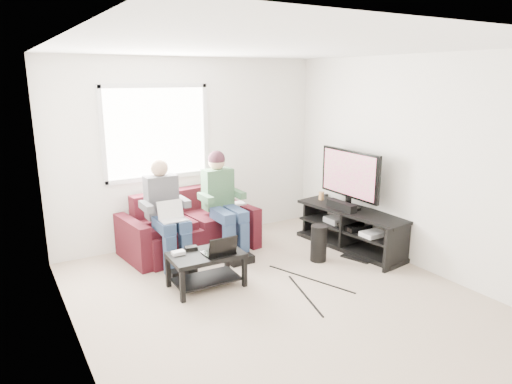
% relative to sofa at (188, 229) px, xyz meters
% --- Properties ---
extents(floor, '(4.50, 4.50, 0.00)m').
position_rel_sofa_xyz_m(floor, '(0.27, -1.82, -0.30)').
color(floor, '#BEA794').
rests_on(floor, ground).
extents(ceiling, '(4.50, 4.50, 0.00)m').
position_rel_sofa_xyz_m(ceiling, '(0.27, -1.82, 2.30)').
color(ceiling, white).
rests_on(ceiling, wall_back).
extents(wall_back, '(4.50, 0.00, 4.50)m').
position_rel_sofa_xyz_m(wall_back, '(0.27, 0.43, 1.00)').
color(wall_back, white).
rests_on(wall_back, floor).
extents(wall_front, '(4.50, 0.00, 4.50)m').
position_rel_sofa_xyz_m(wall_front, '(0.27, -4.07, 1.00)').
color(wall_front, white).
rests_on(wall_front, floor).
extents(wall_left, '(0.00, 4.50, 4.50)m').
position_rel_sofa_xyz_m(wall_left, '(-1.73, -1.82, 1.00)').
color(wall_left, white).
rests_on(wall_left, floor).
extents(wall_right, '(0.00, 4.50, 4.50)m').
position_rel_sofa_xyz_m(wall_right, '(2.27, -1.82, 1.00)').
color(wall_right, white).
rests_on(wall_right, floor).
extents(window, '(1.48, 0.04, 1.28)m').
position_rel_sofa_xyz_m(window, '(-0.23, 0.41, 1.30)').
color(window, white).
rests_on(window, wall_back).
extents(sofa, '(1.82, 0.98, 0.81)m').
position_rel_sofa_xyz_m(sofa, '(0.00, 0.00, 0.00)').
color(sofa, '#481217').
rests_on(sofa, floor).
extents(person_left, '(0.40, 0.70, 1.33)m').
position_rel_sofa_xyz_m(person_left, '(-0.40, -0.29, 0.42)').
color(person_left, navy).
rests_on(person_left, sofa).
extents(person_right, '(0.40, 0.71, 1.37)m').
position_rel_sofa_xyz_m(person_right, '(0.40, -0.27, 0.48)').
color(person_right, navy).
rests_on(person_right, sofa).
extents(laptop_silver, '(0.33, 0.24, 0.24)m').
position_rel_sofa_xyz_m(laptop_silver, '(-0.40, -0.53, 0.40)').
color(laptop_silver, silver).
rests_on(laptop_silver, person_left).
extents(coffee_table, '(0.83, 0.52, 0.41)m').
position_rel_sofa_xyz_m(coffee_table, '(-0.26, -1.16, -0.01)').
color(coffee_table, black).
rests_on(coffee_table, floor).
extents(laptop_black, '(0.35, 0.25, 0.24)m').
position_rel_sofa_xyz_m(laptop_black, '(-0.14, -1.24, 0.22)').
color(laptop_black, black).
rests_on(laptop_black, coffee_table).
extents(controller_a, '(0.14, 0.09, 0.04)m').
position_rel_sofa_xyz_m(controller_a, '(-0.54, -1.04, 0.12)').
color(controller_a, silver).
rests_on(controller_a, coffee_table).
extents(controller_b, '(0.15, 0.11, 0.04)m').
position_rel_sofa_xyz_m(controller_b, '(-0.36, -0.98, 0.12)').
color(controller_b, black).
rests_on(controller_b, coffee_table).
extents(controller_c, '(0.14, 0.09, 0.04)m').
position_rel_sofa_xyz_m(controller_c, '(0.04, -1.01, 0.12)').
color(controller_c, gray).
rests_on(controller_c, coffee_table).
extents(tv_stand, '(0.73, 1.74, 0.56)m').
position_rel_sofa_xyz_m(tv_stand, '(1.99, -1.08, -0.05)').
color(tv_stand, black).
rests_on(tv_stand, floor).
extents(tv, '(0.12, 1.10, 0.81)m').
position_rel_sofa_xyz_m(tv, '(1.99, -0.98, 0.71)').
color(tv, black).
rests_on(tv, tv_stand).
extents(soundbar, '(0.12, 0.50, 0.10)m').
position_rel_sofa_xyz_m(soundbar, '(1.87, -0.98, 0.30)').
color(soundbar, black).
rests_on(soundbar, tv_stand).
extents(drink_cup, '(0.08, 0.08, 0.12)m').
position_rel_sofa_xyz_m(drink_cup, '(1.94, -0.45, 0.31)').
color(drink_cup, '#B6834E').
rests_on(drink_cup, tv_stand).
extents(console_white, '(0.30, 0.22, 0.06)m').
position_rel_sofa_xyz_m(console_white, '(1.99, -1.48, 0.02)').
color(console_white, silver).
rests_on(console_white, tv_stand).
extents(console_grey, '(0.34, 0.26, 0.08)m').
position_rel_sofa_xyz_m(console_grey, '(1.99, -0.78, 0.03)').
color(console_grey, gray).
rests_on(console_grey, tv_stand).
extents(console_black, '(0.38, 0.30, 0.07)m').
position_rel_sofa_xyz_m(console_black, '(1.99, -1.13, 0.03)').
color(console_black, black).
rests_on(console_black, tv_stand).
extents(subwoofer, '(0.21, 0.21, 0.48)m').
position_rel_sofa_xyz_m(subwoofer, '(1.31, -1.22, -0.07)').
color(subwoofer, black).
rests_on(subwoofer, floor).
extents(keyboard_floor, '(0.25, 0.42, 0.02)m').
position_rel_sofa_xyz_m(keyboard_floor, '(1.76, -1.44, -0.29)').
color(keyboard_floor, black).
rests_on(keyboard_floor, floor).
extents(end_table, '(0.33, 0.33, 0.60)m').
position_rel_sofa_xyz_m(end_table, '(0.72, -0.08, -0.04)').
color(end_table, black).
rests_on(end_table, floor).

